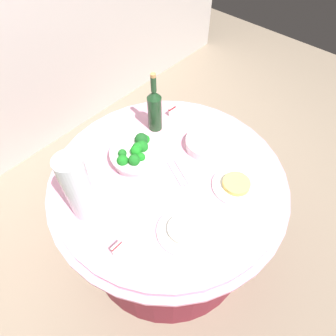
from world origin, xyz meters
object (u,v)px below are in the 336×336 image
food_plate_rice (183,230)px  label_placard_front (172,110)px  plate_stack (206,143)px  decorative_fruit_vase (78,189)px  serving_tongs (178,173)px  wine_bottle (155,109)px  broccoli_bowl (139,153)px  label_placard_mid (117,247)px  food_plate_noodles (236,185)px

food_plate_rice → label_placard_front: size_ratio=4.00×
plate_stack → food_plate_rice: size_ratio=0.95×
decorative_fruit_vase → serving_tongs: size_ratio=2.07×
wine_bottle → broccoli_bowl: bearing=-156.3°
broccoli_bowl → wine_bottle: wine_bottle is taller
serving_tongs → label_placard_mid: (-0.45, -0.07, 0.03)m
label_placard_front → label_placard_mid: bearing=-153.3°
food_plate_noodles → label_placard_mid: label_placard_mid is taller
plate_stack → decorative_fruit_vase: size_ratio=0.62×
decorative_fruit_vase → food_plate_noodles: 0.69m
serving_tongs → label_placard_front: size_ratio=2.99×
food_plate_rice → broccoli_bowl: bearing=69.5°
broccoli_bowl → food_plate_rice: (-0.16, -0.42, -0.03)m
decorative_fruit_vase → serving_tongs: 0.48m
food_plate_rice → serving_tongs: bearing=44.4°
label_placard_front → label_placard_mid: same height
serving_tongs → label_placard_front: label_placard_front is taller
plate_stack → serving_tongs: bearing=-177.1°
plate_stack → label_placard_front: bearing=76.7°
serving_tongs → food_plate_rice: size_ratio=0.75×
wine_bottle → serving_tongs: bearing=-117.6°
food_plate_rice → label_placard_front: 0.73m
label_placard_front → serving_tongs: bearing=-134.2°
plate_stack → decorative_fruit_vase: 0.68m
food_plate_noodles → plate_stack: bearing=67.6°
decorative_fruit_vase → food_plate_rice: size_ratio=1.55×
serving_tongs → plate_stack: bearing=2.9°
wine_bottle → food_plate_rice: wine_bottle is taller
serving_tongs → broccoli_bowl: bearing=106.1°
broccoli_bowl → serving_tongs: size_ratio=1.71×
plate_stack → wine_bottle: 0.32m
food_plate_noodles → label_placard_mid: bearing=163.2°
broccoli_bowl → serving_tongs: broccoli_bowl is taller
broccoli_bowl → wine_bottle: (0.22, 0.10, 0.09)m
plate_stack → wine_bottle: (-0.07, 0.29, 0.10)m
wine_bottle → food_plate_rice: 0.65m
plate_stack → food_plate_rice: 0.50m
wine_bottle → food_plate_rice: (-0.37, -0.51, -0.12)m
serving_tongs → food_plate_rice: 0.30m
plate_stack → food_plate_noodles: plate_stack is taller
serving_tongs → food_plate_rice: food_plate_rice is taller
food_plate_rice → label_placard_front: bearing=45.2°
plate_stack → decorative_fruit_vase: (-0.65, 0.16, 0.14)m
food_plate_noodles → label_placard_front: 0.58m
decorative_fruit_vase → serving_tongs: decorative_fruit_vase is taller
serving_tongs → label_placard_mid: label_placard_mid is taller
food_plate_rice → food_plate_noodles: same height
label_placard_mid → food_plate_noodles: bearing=-16.8°
serving_tongs → wine_bottle: bearing=62.4°
food_plate_rice → label_placard_mid: (-0.24, 0.14, 0.02)m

